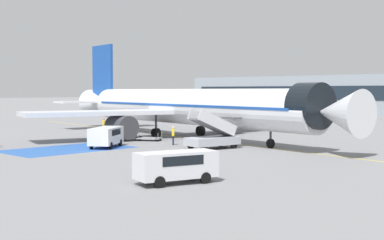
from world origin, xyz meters
The scene contains 12 objects.
ground_plane centered at (0.00, 0.00, 0.00)m, with size 600.00×600.00×0.00m, color slate.
apron_leadline_yellow centered at (0.36, -0.88, 0.00)m, with size 0.20×79.84×0.01m, color gold.
apron_stand_patch_blue centered at (0.36, -16.07, 0.00)m, with size 6.73×11.03×0.01m, color #2856A8.
airliner centered at (-0.31, -0.77, 3.39)m, with size 45.83×33.67×11.36m.
boarding_stairs_forward centered at (9.38, -6.85, 0.94)m, with size 2.93×5.47×3.61m.
fuel_tanker centered at (-8.17, 21.08, 1.64)m, with size 9.47×3.96×3.27m.
service_van_0 centered at (1.59, -12.73, 1.11)m, with size 4.23×4.89×1.82m.
service_van_2 centered at (19.72, -21.42, 1.09)m, with size 3.00×4.88×1.79m.
baggage_cart centered at (-0.45, -5.84, 0.26)m, with size 3.00×2.68×0.87m.
ground_crew_0 centered at (-8.17, -5.55, 1.09)m, with size 0.43×0.48×1.88m.
ground_crew_1 centered at (-12.92, -2.20, 0.98)m, with size 0.45×0.27×1.70m.
ground_crew_2 centered at (4.52, -7.08, 1.03)m, with size 0.46×0.47×1.78m.
Camera 1 is at (40.95, -41.97, 5.20)m, focal length 50.00 mm.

